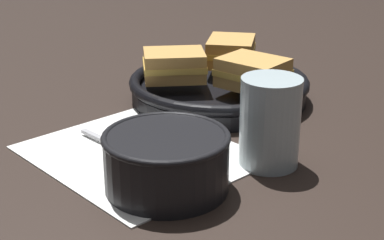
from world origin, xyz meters
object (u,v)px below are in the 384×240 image
object	(u,v)px
skillet	(219,88)
sandwich_near_left	(253,73)
soup_bowl	(166,158)
spoon	(137,156)
drinking_glass	(270,122)
sandwich_far_left	(174,65)
sandwich_near_right	(231,51)

from	to	relation	value
skillet	sandwich_near_left	bearing A→B (deg)	3.35
soup_bowl	spoon	size ratio (longest dim) A/B	0.87
drinking_glass	sandwich_near_left	bearing A→B (deg)	142.87
sandwich_far_left	drinking_glass	world-z (taller)	drinking_glass
skillet	drinking_glass	xyz separation A→B (m)	(0.23, -0.11, 0.04)
soup_bowl	drinking_glass	size ratio (longest dim) A/B	1.29
soup_bowl	sandwich_near_right	xyz separation A→B (m)	(-0.24, 0.32, 0.02)
skillet	sandwich_near_right	bearing A→B (deg)	123.35
spoon	skillet	distance (m)	0.27
sandwich_far_left	sandwich_near_right	bearing A→B (deg)	93.35
skillet	sandwich_near_right	xyz separation A→B (m)	(-0.04, 0.06, 0.04)
sandwich_near_right	sandwich_far_left	distance (m)	0.13
soup_bowl	skillet	xyz separation A→B (m)	(-0.20, 0.25, -0.02)
skillet	sandwich_far_left	distance (m)	0.09
skillet	soup_bowl	bearing A→B (deg)	-51.61
soup_bowl	sandwich_near_right	bearing A→B (deg)	127.44
sandwich_near_left	sandwich_far_left	distance (m)	0.13
sandwich_far_left	drinking_glass	xyz separation A→B (m)	(0.26, -0.04, -0.01)
soup_bowl	skillet	world-z (taller)	soup_bowl
sandwich_near_left	drinking_glass	bearing A→B (deg)	-37.13
soup_bowl	sandwich_near_left	bearing A→B (deg)	115.97
sandwich_near_left	sandwich_near_right	bearing A→B (deg)	153.35
sandwich_near_left	drinking_glass	xyz separation A→B (m)	(0.15, -0.12, -0.01)
skillet	sandwich_far_left	xyz separation A→B (m)	(-0.03, -0.07, 0.04)
spoon	sandwich_near_right	world-z (taller)	sandwich_near_right
soup_bowl	sandwich_far_left	xyz separation A→B (m)	(-0.24, 0.19, 0.02)
sandwich_far_left	drinking_glass	bearing A→B (deg)	-9.37
sandwich_near_left	sandwich_near_right	distance (m)	0.13
sandwich_near_left	sandwich_far_left	world-z (taller)	same
drinking_glass	soup_bowl	bearing A→B (deg)	-100.27
sandwich_near_right	sandwich_near_left	bearing A→B (deg)	-26.65
sandwich_near_left	sandwich_far_left	xyz separation A→B (m)	(-0.11, -0.07, 0.00)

